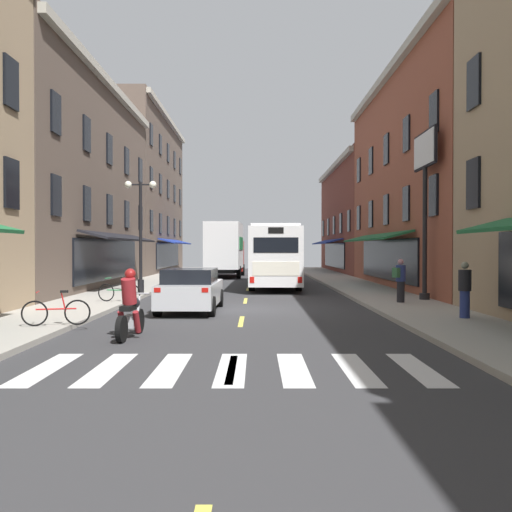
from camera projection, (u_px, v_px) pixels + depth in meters
ground_plane at (241, 310)px, 19.97m from camera, size 34.80×80.00×0.10m
lane_centre_dashes at (241, 309)px, 19.72m from camera, size 0.14×73.90×0.01m
crosswalk_near at (229, 369)px, 9.97m from camera, size 7.10×2.80×0.01m
sidewalk_left at (75, 307)px, 19.95m from camera, size 3.00×80.00×0.14m
sidewalk_right at (407, 307)px, 20.00m from camera, size 3.00×80.00×0.14m
billboard_sign at (422, 173)px, 22.04m from camera, size 0.40×2.69×6.58m
transit_bus at (272, 255)px, 31.93m from camera, size 2.83×12.40×3.33m
box_truck at (223, 249)px, 41.62m from camera, size 2.70×7.74×3.99m
sedan_near at (188, 290)px, 19.08m from camera, size 1.99×4.47×1.45m
sedan_mid at (227, 264)px, 52.11m from camera, size 2.05×4.61×1.29m
motorcycle_rider at (128, 308)px, 13.38m from camera, size 0.62×2.07×1.66m
bicycle_near at (117, 292)px, 21.11m from camera, size 1.68×0.54×0.91m
bicycle_mid at (54, 312)px, 14.52m from camera, size 1.68×0.57×0.91m
pedestrian_near at (398, 279)px, 20.89m from camera, size 0.52×0.46×1.61m
pedestrian_mid at (462, 289)px, 16.19m from camera, size 0.36×0.36×1.62m
street_lamp_twin at (138, 231)px, 25.09m from camera, size 1.42×0.32×5.01m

